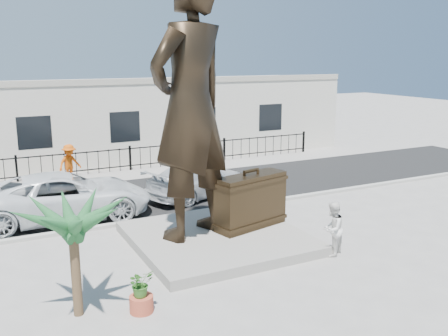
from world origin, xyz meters
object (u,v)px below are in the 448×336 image
(tourist, at_px, (332,229))
(car_white, at_px, (65,196))
(statue, at_px, (190,106))
(suitcase, at_px, (251,201))

(tourist, relative_size, car_white, 0.27)
(statue, relative_size, tourist, 4.93)
(statue, height_order, tourist, statue)
(statue, bearing_deg, tourist, 116.81)
(tourist, distance_m, car_white, 9.64)
(suitcase, relative_size, tourist, 1.53)
(car_white, bearing_deg, statue, -140.80)
(suitcase, distance_m, car_white, 6.89)
(statue, height_order, car_white, statue)
(statue, xyz_separation_m, suitcase, (2.02, -0.22, -3.18))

